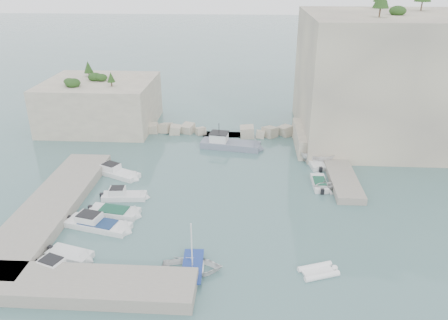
# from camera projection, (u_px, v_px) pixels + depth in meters

# --- Properties ---
(ground) EXTENTS (400.00, 400.00, 0.00)m
(ground) POSITION_uv_depth(u_px,v_px,m) (220.00, 211.00, 43.95)
(ground) COLOR slate
(ground) RESTS_ON ground
(cliff_east) EXTENTS (26.00, 22.00, 17.00)m
(cliff_east) POSITION_uv_depth(u_px,v_px,m) (397.00, 78.00, 60.22)
(cliff_east) COLOR beige
(cliff_east) RESTS_ON ground
(cliff_terrace) EXTENTS (8.00, 10.00, 2.50)m
(cliff_terrace) POSITION_uv_depth(u_px,v_px,m) (325.00, 138.00, 59.15)
(cliff_terrace) COLOR beige
(cliff_terrace) RESTS_ON ground
(outcrop_west) EXTENTS (16.00, 14.00, 7.00)m
(outcrop_west) POSITION_uv_depth(u_px,v_px,m) (101.00, 103.00, 66.46)
(outcrop_west) COLOR beige
(outcrop_west) RESTS_ON ground
(quay_west) EXTENTS (5.00, 24.00, 1.10)m
(quay_west) POSITION_uv_depth(u_px,v_px,m) (51.00, 206.00, 43.75)
(quay_west) COLOR #9E9689
(quay_west) RESTS_ON ground
(quay_south) EXTENTS (18.00, 4.00, 1.10)m
(quay_south) POSITION_uv_depth(u_px,v_px,m) (77.00, 285.00, 32.87)
(quay_south) COLOR #9E9689
(quay_south) RESTS_ON ground
(ledge_east) EXTENTS (3.00, 16.00, 0.80)m
(ledge_east) POSITION_uv_depth(u_px,v_px,m) (339.00, 169.00, 52.16)
(ledge_east) COLOR #9E9689
(ledge_east) RESTS_ON ground
(breakwater) EXTENTS (28.00, 3.00, 1.40)m
(breakwater) POSITION_uv_depth(u_px,v_px,m) (224.00, 130.00, 63.80)
(breakwater) COLOR beige
(breakwater) RESTS_ON ground
(motorboat_a) EXTENTS (6.55, 4.46, 1.40)m
(motorboat_a) POSITION_uv_depth(u_px,v_px,m) (117.00, 175.00, 51.57)
(motorboat_a) COLOR white
(motorboat_a) RESTS_ON ground
(motorboat_b) EXTENTS (5.17, 2.05, 1.40)m
(motorboat_b) POSITION_uv_depth(u_px,v_px,m) (125.00, 198.00, 46.37)
(motorboat_b) COLOR silver
(motorboat_b) RESTS_ON ground
(motorboat_c) EXTENTS (5.72, 2.85, 0.70)m
(motorboat_c) POSITION_uv_depth(u_px,v_px,m) (114.00, 214.00, 43.41)
(motorboat_c) COLOR silver
(motorboat_c) RESTS_ON ground
(motorboat_d) EXTENTS (7.17, 3.67, 1.40)m
(motorboat_d) POSITION_uv_depth(u_px,v_px,m) (99.00, 227.00, 41.22)
(motorboat_d) COLOR white
(motorboat_d) RESTS_ON ground
(motorboat_e) EXTENTS (4.49, 2.81, 0.70)m
(motorboat_e) POSITION_uv_depth(u_px,v_px,m) (70.00, 257.00, 36.97)
(motorboat_e) COLOR silver
(motorboat_e) RESTS_ON ground
(motorboat_f) EXTENTS (5.97, 3.66, 1.40)m
(motorboat_f) POSITION_uv_depth(u_px,v_px,m) (61.00, 275.00, 34.84)
(motorboat_f) COLOR white
(motorboat_f) RESTS_ON ground
(rowboat) EXTENTS (5.10, 3.76, 1.02)m
(rowboat) POSITION_uv_depth(u_px,v_px,m) (193.00, 271.00, 35.31)
(rowboat) COLOR white
(rowboat) RESTS_ON ground
(inflatable_dinghy) EXTENTS (3.59, 2.60, 0.44)m
(inflatable_dinghy) POSITION_uv_depth(u_px,v_px,m) (318.00, 273.00, 35.05)
(inflatable_dinghy) COLOR white
(inflatable_dinghy) RESTS_ON ground
(tender_east_a) EXTENTS (3.51, 3.23, 1.55)m
(tender_east_a) POSITION_uv_depth(u_px,v_px,m) (326.00, 190.00, 48.15)
(tender_east_a) COLOR silver
(tender_east_a) RESTS_ON ground
(tender_east_b) EXTENTS (1.57, 4.53, 0.70)m
(tender_east_b) POSITION_uv_depth(u_px,v_px,m) (319.00, 185.00, 49.14)
(tender_east_b) COLOR silver
(tender_east_b) RESTS_ON ground
(tender_east_c) EXTENTS (2.53, 5.49, 0.70)m
(tender_east_c) POSITION_uv_depth(u_px,v_px,m) (314.00, 164.00, 54.62)
(tender_east_c) COLOR silver
(tender_east_c) RESTS_ON ground
(tender_east_d) EXTENTS (4.58, 2.65, 1.66)m
(tender_east_d) POSITION_uv_depth(u_px,v_px,m) (317.00, 163.00, 54.82)
(tender_east_d) COLOR white
(tender_east_d) RESTS_ON ground
(work_boat) EXTENTS (9.09, 4.00, 2.20)m
(work_boat) POSITION_uv_depth(u_px,v_px,m) (230.00, 148.00, 59.38)
(work_boat) COLOR slate
(work_boat) RESTS_ON ground
(rowboat_mast) EXTENTS (0.10, 0.10, 4.20)m
(rowboat_mast) POSITION_uv_depth(u_px,v_px,m) (192.00, 244.00, 34.25)
(rowboat_mast) COLOR white
(rowboat_mast) RESTS_ON rowboat
(vegetation) EXTENTS (53.48, 13.88, 13.40)m
(vegetation) POSITION_uv_depth(u_px,v_px,m) (366.00, 5.00, 57.97)
(vegetation) COLOR #1E4219
(vegetation) RESTS_ON ground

